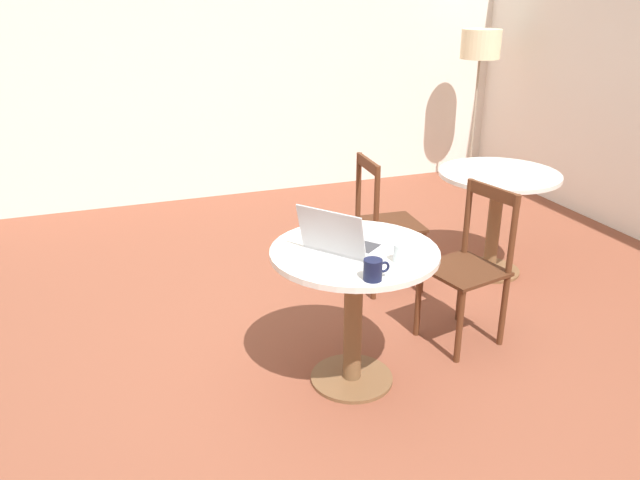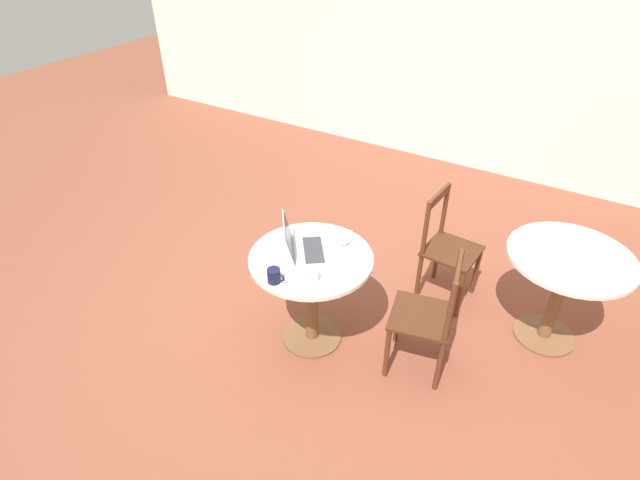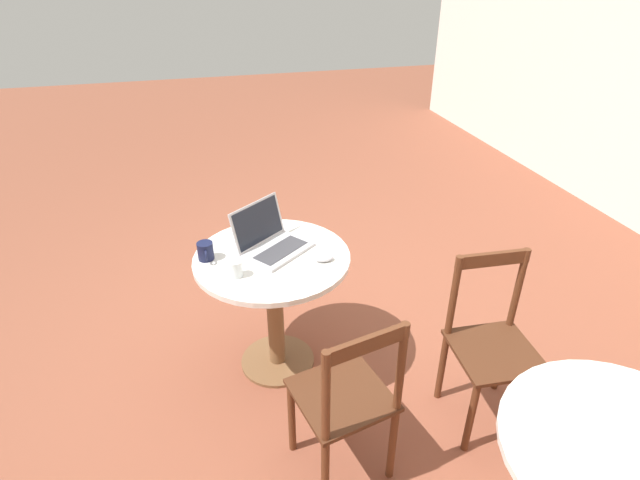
% 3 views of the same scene
% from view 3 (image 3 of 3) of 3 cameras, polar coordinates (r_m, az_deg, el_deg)
% --- Properties ---
extents(ground_plane, '(16.00, 16.00, 0.00)m').
position_cam_3_polar(ground_plane, '(3.29, -2.43, -10.87)').
color(ground_plane, brown).
extents(cafe_table_near, '(0.84, 0.84, 0.76)m').
position_cam_3_polar(cafe_table_near, '(2.76, -5.34, -4.98)').
color(cafe_table_near, brown).
rests_on(cafe_table_near, ground_plane).
extents(chair_near_right, '(0.47, 0.47, 0.92)m').
position_cam_3_polar(chair_near_right, '(2.29, 3.06, -17.91)').
color(chair_near_right, '#562D19').
rests_on(chair_near_right, ground_plane).
extents(chair_mid_left, '(0.42, 0.42, 0.92)m').
position_cam_3_polar(chair_mid_left, '(2.67, 18.92, -11.33)').
color(chair_mid_left, '#562D19').
rests_on(chair_mid_left, ground_plane).
extents(laptop, '(0.44, 0.46, 0.24)m').
position_cam_3_polar(laptop, '(2.69, -5.57, -0.14)').
color(laptop, '#B7B7BC').
rests_on(laptop, cafe_table_near).
extents(mouse, '(0.06, 0.10, 0.03)m').
position_cam_3_polar(mouse, '(2.60, 0.49, -2.09)').
color(mouse, '#B7B7BC').
rests_on(mouse, cafe_table_near).
extents(mug, '(0.12, 0.08, 0.10)m').
position_cam_3_polar(mug, '(2.66, -12.95, -1.25)').
color(mug, '#141938').
rests_on(mug, cafe_table_near).
extents(drinking_glass, '(0.07, 0.07, 0.09)m').
position_cam_3_polar(drinking_glass, '(2.50, -9.62, -3.25)').
color(drinking_glass, silver).
rests_on(drinking_glass, cafe_table_near).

